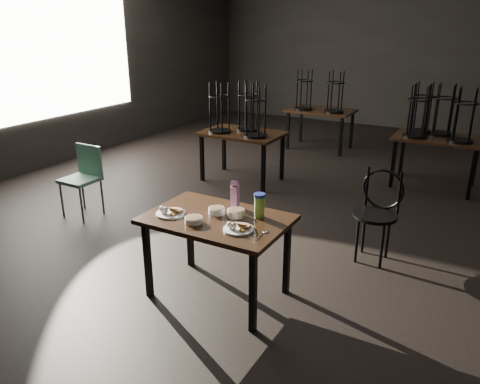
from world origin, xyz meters
The scene contains 15 objects.
room centered at (-0.06, 0.01, 2.33)m, with size 12.00×12.04×3.22m.
main_table centered at (-0.41, -1.95, 0.67)m, with size 1.20×0.80×0.75m.
plate_left centered at (-0.80, -2.09, 0.77)m, with size 0.25×0.25×0.08m.
plate_right centered at (-0.13, -2.08, 0.77)m, with size 0.25×0.25×0.08m.
bowl_near centered at (-0.46, -1.88, 0.78)m, with size 0.14×0.14×0.05m.
bowl_far centered at (-0.28, -1.85, 0.78)m, with size 0.15×0.15×0.06m.
bowl_big centered at (-0.52, -2.14, 0.78)m, with size 0.15×0.15×0.05m.
juice_carton centered at (-0.39, -1.68, 0.87)m, with size 0.07×0.07×0.25m.
water_bottle centered at (-0.10, -1.77, 0.86)m, with size 0.13×0.13×0.21m.
spoon centered at (0.08, -2.02, 0.75)m, with size 0.05×0.19×0.01m.
bentwood_chair centered at (0.62, -0.56, 0.55)m, with size 0.45×0.44×0.93m.
school_chair centered at (-2.85, -1.16, 0.53)m, with size 0.41×0.41×0.88m.
bg_table_left centered at (-1.78, 0.95, 0.78)m, with size 1.20×0.80×1.48m.
bg_table_right centered at (0.79, 2.08, 0.80)m, with size 1.20×0.80×1.48m.
bg_table_far centered at (-1.41, 3.30, 0.75)m, with size 1.20×0.80×1.48m.
Camera 1 is at (1.55, -5.02, 2.32)m, focal length 35.00 mm.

